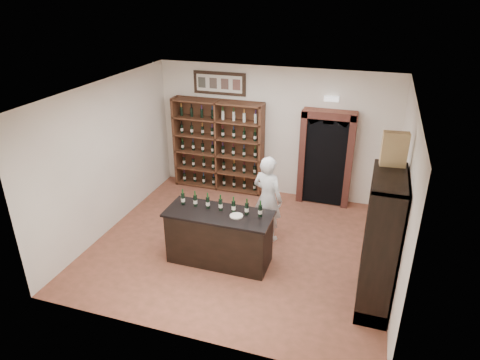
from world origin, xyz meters
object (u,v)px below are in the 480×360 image
wine_shelf (219,145)px  shopkeeper (268,199)px  counter_bottle_0 (183,199)px  wine_crate (394,149)px  side_cabinet (380,263)px  tasting_counter (219,237)px

wine_shelf → shopkeeper: (1.71, -1.90, -0.23)m
counter_bottle_0 → wine_crate: 3.67m
wine_shelf → side_cabinet: 5.02m
wine_shelf → counter_bottle_0: (0.38, -2.83, 0.01)m
shopkeeper → counter_bottle_0: bearing=54.0°
side_cabinet → tasting_counter: bearing=173.7°
tasting_counter → shopkeeper: 1.26m
counter_bottle_0 → side_cabinet: 3.49m
tasting_counter → counter_bottle_0: bearing=172.1°
side_cabinet → counter_bottle_0: bearing=173.4°
side_cabinet → shopkeeper: bearing=147.7°
wine_shelf → counter_bottle_0: 2.86m
wine_shelf → wine_crate: wine_crate is taller
side_cabinet → shopkeeper: side_cabinet is taller
wine_shelf → tasting_counter: wine_shelf is taller
shopkeeper → tasting_counter: bearing=78.4°
tasting_counter → counter_bottle_0: 0.95m
counter_bottle_0 → shopkeeper: bearing=35.1°
tasting_counter → wine_crate: bearing=2.1°
shopkeeper → wine_crate: 2.78m
side_cabinet → shopkeeper: (-2.11, 1.34, 0.11)m
wine_shelf → side_cabinet: (3.82, -3.23, -0.35)m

